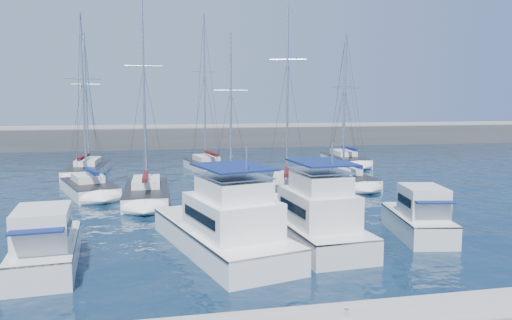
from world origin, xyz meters
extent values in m
plane|color=black|center=(0.00, 0.00, 0.00)|extent=(220.00, 220.00, 0.00)
cube|color=#424244|center=(0.00, 52.00, 1.00)|extent=(160.00, 6.00, 4.00)
cube|color=gray|center=(0.00, 52.00, 3.20)|extent=(160.00, 1.20, 0.50)
cylinder|color=silver|center=(0.00, -11.00, 0.72)|extent=(0.16, 0.16, 0.25)
cube|color=silver|center=(-10.34, -2.43, 0.40)|extent=(3.04, 6.81, 1.60)
cube|color=#262628|center=(-10.34, -2.43, 1.15)|extent=(3.09, 6.82, 0.08)
cube|color=silver|center=(-10.28, -3.24, 2.00)|extent=(2.37, 3.24, 1.60)
cube|color=black|center=(-10.28, -3.24, 2.08)|extent=(2.36, 2.63, 0.45)
cube|color=#0E1C52|center=(-10.17, -4.44, 2.30)|extent=(2.16, 2.18, 0.07)
cube|color=white|center=(-2.57, -1.39, 0.40)|extent=(6.21, 10.91, 1.60)
cube|color=#262628|center=(-2.57, -1.39, 1.15)|extent=(6.28, 10.93, 0.08)
cube|color=white|center=(-2.25, -2.60, 2.00)|extent=(4.26, 5.42, 1.60)
cube|color=black|center=(-2.25, -2.60, 2.08)|extent=(4.07, 4.51, 0.45)
cube|color=white|center=(-2.20, -2.79, 3.25)|extent=(3.28, 3.87, 0.90)
cube|color=#0E1C52|center=(-2.20, -2.79, 4.25)|extent=(3.71, 4.42, 0.08)
cube|color=silver|center=(2.10, -0.73, 0.40)|extent=(3.90, 9.53, 1.60)
cube|color=#262628|center=(2.10, -0.73, 1.15)|extent=(3.96, 9.54, 0.08)
cube|color=silver|center=(2.19, -1.87, 2.00)|extent=(3.03, 4.51, 1.60)
cube|color=black|center=(2.19, -1.87, 2.08)|extent=(3.02, 3.66, 0.45)
cube|color=silver|center=(2.21, -2.07, 3.25)|extent=(2.39, 3.18, 0.90)
cube|color=#0E1C52|center=(2.21, -2.07, 4.25)|extent=(2.70, 3.63, 0.08)
cube|color=silver|center=(8.08, -1.02, 0.40)|extent=(3.33, 6.08, 1.60)
cube|color=#262628|center=(8.08, -1.02, 1.15)|extent=(3.38, 6.09, 0.08)
cube|color=silver|center=(7.95, -1.71, 2.00)|extent=(2.42, 2.98, 1.60)
cube|color=black|center=(7.95, -1.71, 2.08)|extent=(2.36, 2.47, 0.45)
cube|color=#0E1C52|center=(7.76, -2.74, 2.30)|extent=(2.14, 2.06, 0.07)
cube|color=white|center=(-10.57, 14.74, 0.30)|extent=(5.19, 7.86, 1.30)
cube|color=#262628|center=(-10.57, 14.74, 0.93)|extent=(5.24, 7.88, 0.06)
cube|color=white|center=(-10.72, 15.17, 1.25)|extent=(2.87, 3.64, 0.55)
cylinder|color=silver|center=(-10.81, 15.43, 7.60)|extent=(0.18, 0.18, 12.30)
cylinder|color=silver|center=(-10.22, 13.71, 1.80)|extent=(1.29, 3.49, 0.12)
cube|color=#0E1C52|center=(-10.19, 13.61, 1.95)|extent=(1.39, 3.21, 0.28)
cube|color=white|center=(-6.24, 11.70, 0.30)|extent=(3.13, 8.85, 1.30)
cube|color=#262628|center=(-6.24, 11.70, 0.93)|extent=(3.19, 8.85, 0.06)
cube|color=white|center=(-6.24, 12.25, 1.25)|extent=(2.01, 3.88, 0.55)
cylinder|color=silver|center=(-6.23, 12.58, 8.31)|extent=(0.18, 0.18, 13.72)
cylinder|color=silver|center=(-6.26, 10.38, 1.80)|extent=(0.19, 4.40, 0.12)
cube|color=#420D0F|center=(-6.27, 10.28, 1.95)|extent=(0.41, 3.97, 0.28)
cube|color=white|center=(0.16, 12.92, 0.30)|extent=(4.09, 7.16, 1.30)
cube|color=#262628|center=(0.16, 12.92, 0.93)|extent=(4.14, 7.18, 0.06)
cube|color=white|center=(0.24, 13.34, 1.25)|extent=(2.39, 3.25, 0.55)
cylinder|color=silver|center=(0.29, 13.58, 6.89)|extent=(0.18, 0.18, 10.87)
cylinder|color=silver|center=(-0.02, 11.93, 1.80)|extent=(0.74, 3.34, 0.12)
cube|color=#0E1C52|center=(-0.04, 11.83, 1.95)|extent=(0.90, 3.05, 0.28)
cube|color=silver|center=(4.30, 11.69, 0.30)|extent=(5.28, 8.92, 1.30)
cube|color=#262628|center=(4.30, 11.69, 0.93)|extent=(5.34, 8.94, 0.06)
cube|color=silver|center=(4.44, 12.19, 1.25)|extent=(2.94, 4.08, 0.55)
cylinder|color=silver|center=(4.53, 12.49, 8.82)|extent=(0.18, 0.18, 14.74)
cylinder|color=silver|center=(3.95, 10.48, 1.80)|extent=(1.27, 4.07, 0.12)
cube|color=#420D0F|center=(3.92, 10.38, 1.95)|extent=(1.37, 3.73, 0.28)
cube|color=silver|center=(10.37, 14.61, 0.30)|extent=(3.12, 7.42, 1.30)
cube|color=#262628|center=(10.37, 14.61, 0.93)|extent=(3.18, 7.42, 0.06)
cube|color=silver|center=(10.36, 15.07, 1.25)|extent=(2.00, 3.26, 0.55)
cylinder|color=silver|center=(10.36, 15.35, 7.12)|extent=(0.18, 0.18, 11.33)
cylinder|color=silver|center=(10.38, 13.50, 1.80)|extent=(0.18, 3.69, 0.12)
cube|color=#0E1C52|center=(10.39, 13.40, 1.95)|extent=(0.40, 3.32, 0.28)
cube|color=white|center=(-11.95, 25.32, 0.30)|extent=(3.63, 9.44, 1.30)
cube|color=#262628|center=(-11.95, 25.32, 0.93)|extent=(3.69, 9.45, 0.06)
cube|color=white|center=(-11.91, 25.89, 1.25)|extent=(2.23, 4.18, 0.55)
cylinder|color=silver|center=(-11.89, 26.24, 7.52)|extent=(0.18, 0.18, 12.15)
cylinder|color=silver|center=(-12.05, 23.93, 1.80)|extent=(0.44, 4.63, 0.12)
cube|color=#420D0F|center=(-12.06, 23.83, 1.95)|extent=(0.64, 4.18, 0.28)
cube|color=silver|center=(-0.24, 25.66, 0.30)|extent=(4.47, 8.74, 1.30)
cube|color=#262628|center=(-0.24, 25.66, 0.93)|extent=(4.54, 8.75, 0.06)
cube|color=silver|center=(-0.33, 26.17, 1.25)|extent=(2.61, 3.93, 0.55)
cylinder|color=silver|center=(-0.38, 26.48, 8.63)|extent=(0.18, 0.18, 14.36)
cylinder|color=silver|center=(-0.02, 24.43, 1.80)|extent=(0.83, 4.12, 0.12)
cube|color=#420D0F|center=(-0.01, 24.33, 1.95)|extent=(0.98, 3.75, 0.28)
cube|color=white|center=(15.52, 27.82, 0.30)|extent=(3.24, 8.74, 1.30)
cube|color=#262628|center=(15.52, 27.82, 0.93)|extent=(3.30, 8.74, 0.06)
cube|color=white|center=(15.53, 28.36, 1.25)|extent=(2.06, 3.84, 0.55)
cylinder|color=silver|center=(15.54, 28.69, 7.53)|extent=(0.18, 0.18, 12.15)
cylinder|color=silver|center=(15.48, 26.53, 1.80)|extent=(0.24, 4.33, 0.12)
cube|color=#0E1C52|center=(15.48, 26.43, 1.95)|extent=(0.46, 3.91, 0.28)
camera|label=1|loc=(-5.73, -24.79, 7.26)|focal=35.00mm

